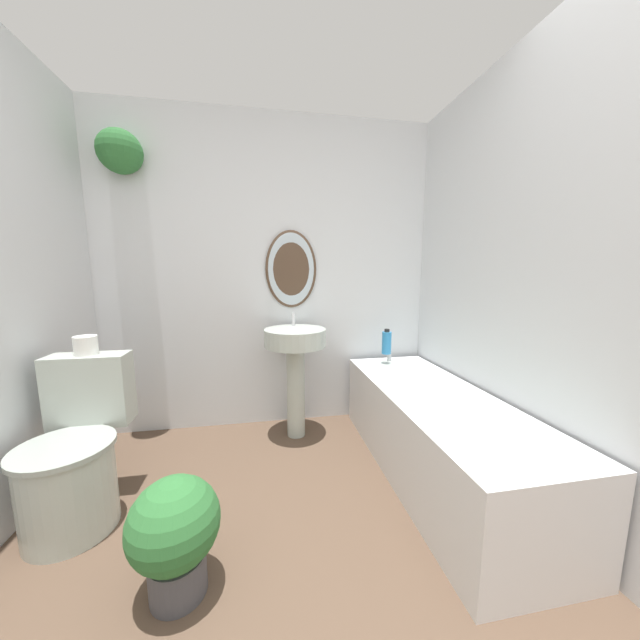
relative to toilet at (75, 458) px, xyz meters
The scene contains 8 objects.
wall_back 1.61m from the toilet, 44.67° to the left, with size 2.64×0.29×2.40m.
wall_right 2.46m from the toilet, ahead, with size 0.06×2.35×2.40m.
toilet is the anchor object (origin of this frame).
pedestal_sink 1.35m from the toilet, 29.19° to the left, with size 0.45×0.45×0.92m.
bathtub 1.93m from the toilet, ahead, with size 0.61×1.66×0.59m.
shampoo_bottle 2.03m from the toilet, 20.22° to the left, with size 0.07×0.07×0.20m.
potted_plant 0.76m from the toilet, 40.59° to the right, with size 0.33×0.33×0.47m.
toilet_paper_roll 0.56m from the toilet, 90.00° to the left, with size 0.11×0.11×0.10m.
Camera 1 is at (-0.08, -0.32, 1.22)m, focal length 18.00 mm.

